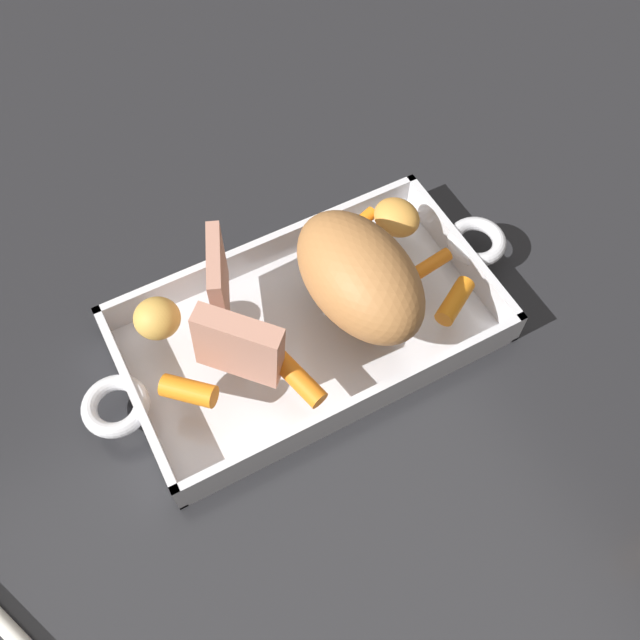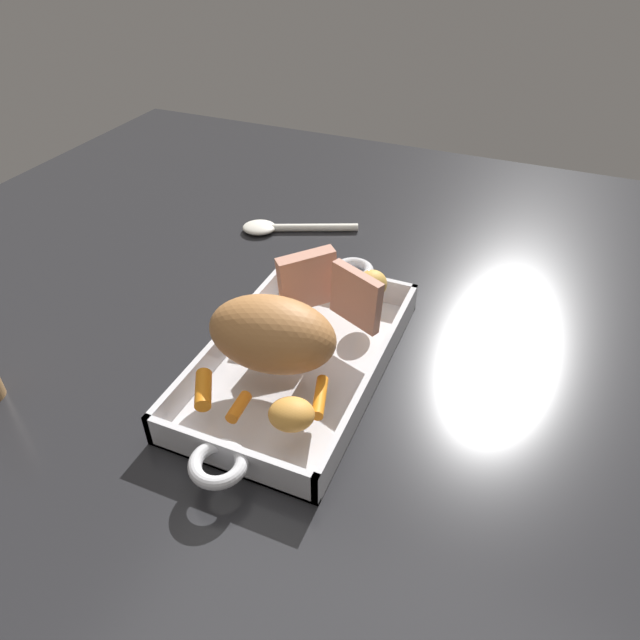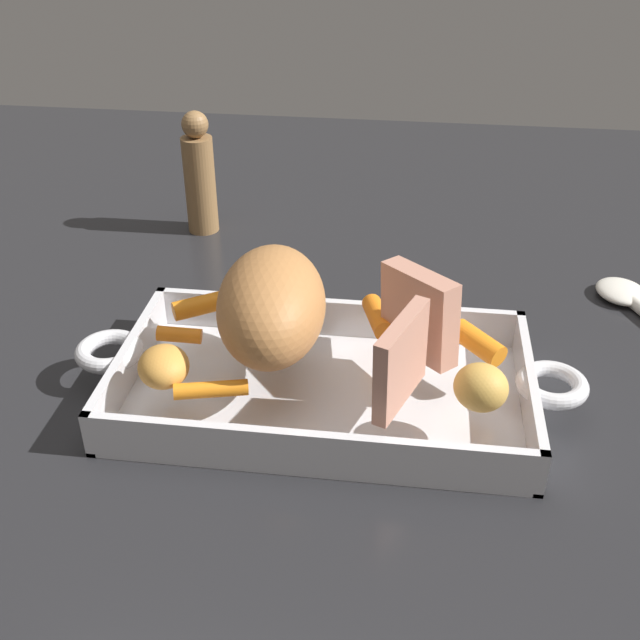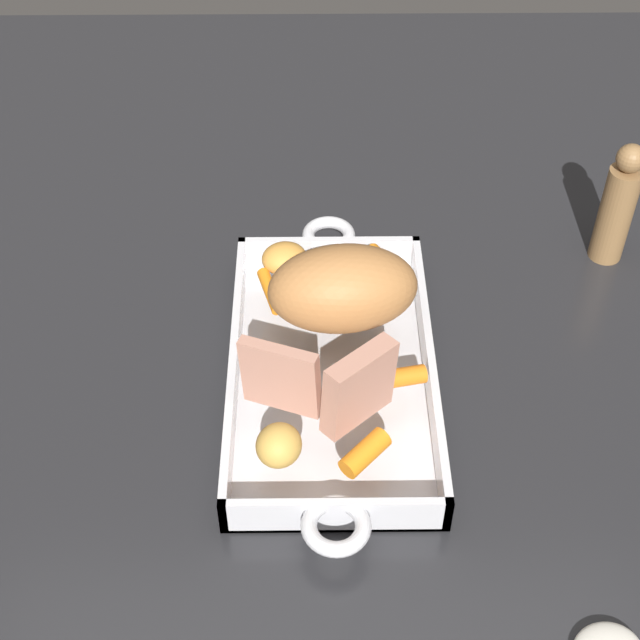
{
  "view_description": "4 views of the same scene",
  "coord_description": "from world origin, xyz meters",
  "px_view_note": "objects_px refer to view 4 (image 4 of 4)",
  "views": [
    {
      "loc": [
        -0.16,
        -0.32,
        0.63
      ],
      "look_at": [
        0.0,
        -0.02,
        0.06
      ],
      "focal_mm": 39.02,
      "sensor_mm": 36.0,
      "label": 1
    },
    {
      "loc": [
        0.52,
        0.25,
        0.52
      ],
      "look_at": [
        -0.02,
        0.02,
        0.07
      ],
      "focal_mm": 32.23,
      "sensor_mm": 36.0,
      "label": 2
    },
    {
      "loc": [
        -0.07,
        0.57,
        0.45
      ],
      "look_at": [
        0.0,
        -0.01,
        0.08
      ],
      "focal_mm": 43.08,
      "sensor_mm": 36.0,
      "label": 3
    },
    {
      "loc": [
        -0.67,
        0.02,
        0.76
      ],
      "look_at": [
        0.03,
        0.01,
        0.06
      ],
      "focal_mm": 52.76,
      "sensor_mm": 36.0,
      "label": 4
    }
  ],
  "objects_px": {
    "roasting_dish": "(332,372)",
    "pork_roast": "(343,289)",
    "baby_carrot_northeast": "(384,263)",
    "baby_carrot_southeast": "(340,261)",
    "pepper_mill": "(618,206)",
    "baby_carrot_center_left": "(365,453)",
    "baby_carrot_long": "(270,291)",
    "potato_corner": "(284,258)",
    "baby_carrot_southwest": "(395,378)",
    "potato_halved": "(279,445)",
    "roast_slice_outer": "(280,378)",
    "roast_slice_thick": "(359,387)"
  },
  "relations": [
    {
      "from": "pork_roast",
      "to": "roast_slice_outer",
      "type": "xyz_separation_m",
      "value": [
        -0.12,
        0.06,
        -0.01
      ]
    },
    {
      "from": "roast_slice_outer",
      "to": "baby_carrot_long",
      "type": "xyz_separation_m",
      "value": [
        0.16,
        0.02,
        -0.03
      ]
    },
    {
      "from": "roasting_dish",
      "to": "baby_carrot_northeast",
      "type": "height_order",
      "value": "baby_carrot_northeast"
    },
    {
      "from": "pork_roast",
      "to": "baby_carrot_southeast",
      "type": "xyz_separation_m",
      "value": [
        0.09,
        0.0,
        -0.04
      ]
    },
    {
      "from": "potato_corner",
      "to": "baby_carrot_southeast",
      "type": "bearing_deg",
      "value": -85.2
    },
    {
      "from": "baby_carrot_long",
      "to": "potato_corner",
      "type": "height_order",
      "value": "potato_corner"
    },
    {
      "from": "roast_slice_outer",
      "to": "roasting_dish",
      "type": "bearing_deg",
      "value": -36.3
    },
    {
      "from": "baby_carrot_northeast",
      "to": "roast_slice_outer",
      "type": "bearing_deg",
      "value": 150.76
    },
    {
      "from": "pork_roast",
      "to": "pepper_mill",
      "type": "xyz_separation_m",
      "value": [
        0.16,
        -0.33,
        -0.01
      ]
    },
    {
      "from": "roast_slice_thick",
      "to": "potato_halved",
      "type": "distance_m",
      "value": 0.09
    },
    {
      "from": "baby_carrot_long",
      "to": "baby_carrot_southeast",
      "type": "bearing_deg",
      "value": -57.3
    },
    {
      "from": "roast_slice_thick",
      "to": "potato_corner",
      "type": "distance_m",
      "value": 0.23
    },
    {
      "from": "roast_slice_outer",
      "to": "baby_carrot_long",
      "type": "bearing_deg",
      "value": 5.57
    },
    {
      "from": "pork_roast",
      "to": "baby_carrot_southwest",
      "type": "distance_m",
      "value": 0.11
    },
    {
      "from": "roasting_dish",
      "to": "potato_halved",
      "type": "bearing_deg",
      "value": 159.11
    },
    {
      "from": "pepper_mill",
      "to": "baby_carrot_center_left",
      "type": "bearing_deg",
      "value": 137.67
    },
    {
      "from": "roast_slice_thick",
      "to": "pepper_mill",
      "type": "bearing_deg",
      "value": -47.79
    },
    {
      "from": "roast_slice_outer",
      "to": "baby_carrot_northeast",
      "type": "bearing_deg",
      "value": -29.24
    },
    {
      "from": "baby_carrot_southeast",
      "to": "roasting_dish",
      "type": "bearing_deg",
      "value": 175.33
    },
    {
      "from": "roast_slice_outer",
      "to": "potato_halved",
      "type": "bearing_deg",
      "value": 179.41
    },
    {
      "from": "pork_roast",
      "to": "baby_carrot_long",
      "type": "xyz_separation_m",
      "value": [
        0.04,
        0.08,
        -0.04
      ]
    },
    {
      "from": "potato_halved",
      "to": "potato_corner",
      "type": "height_order",
      "value": "potato_halved"
    },
    {
      "from": "pork_roast",
      "to": "baby_carrot_northeast",
      "type": "distance_m",
      "value": 0.1
    },
    {
      "from": "roasting_dish",
      "to": "roast_slice_outer",
      "type": "distance_m",
      "value": 0.11
    },
    {
      "from": "baby_carrot_southeast",
      "to": "pepper_mill",
      "type": "height_order",
      "value": "pepper_mill"
    },
    {
      "from": "baby_carrot_long",
      "to": "potato_halved",
      "type": "xyz_separation_m",
      "value": [
        -0.22,
        -0.01,
        0.01
      ]
    },
    {
      "from": "roast_slice_outer",
      "to": "baby_carrot_southwest",
      "type": "relative_size",
      "value": 1.27
    },
    {
      "from": "potato_halved",
      "to": "baby_carrot_southeast",
      "type": "bearing_deg",
      "value": -13.0
    },
    {
      "from": "roast_slice_thick",
      "to": "baby_carrot_center_left",
      "type": "bearing_deg",
      "value": -175.61
    },
    {
      "from": "potato_corner",
      "to": "pepper_mill",
      "type": "relative_size",
      "value": 0.32
    },
    {
      "from": "roast_slice_outer",
      "to": "baby_carrot_center_left",
      "type": "height_order",
      "value": "roast_slice_outer"
    },
    {
      "from": "roast_slice_thick",
      "to": "baby_carrot_center_left",
      "type": "height_order",
      "value": "roast_slice_thick"
    },
    {
      "from": "pork_roast",
      "to": "potato_corner",
      "type": "xyz_separation_m",
      "value": [
        0.08,
        0.06,
        -0.03
      ]
    },
    {
      "from": "baby_carrot_northeast",
      "to": "pepper_mill",
      "type": "relative_size",
      "value": 0.33
    },
    {
      "from": "potato_halved",
      "to": "potato_corner",
      "type": "relative_size",
      "value": 0.88
    },
    {
      "from": "baby_carrot_southwest",
      "to": "potato_corner",
      "type": "relative_size",
      "value": 1.22
    },
    {
      "from": "pepper_mill",
      "to": "roast_slice_thick",
      "type": "bearing_deg",
      "value": 132.21
    },
    {
      "from": "pork_roast",
      "to": "baby_carrot_southwest",
      "type": "xyz_separation_m",
      "value": [
        -0.09,
        -0.05,
        -0.04
      ]
    },
    {
      "from": "baby_carrot_northeast",
      "to": "baby_carrot_southwest",
      "type": "bearing_deg",
      "value": -179.52
    },
    {
      "from": "baby_carrot_southeast",
      "to": "potato_halved",
      "type": "bearing_deg",
      "value": 167.0
    },
    {
      "from": "baby_carrot_center_left",
      "to": "baby_carrot_southeast",
      "type": "height_order",
      "value": "baby_carrot_center_left"
    },
    {
      "from": "roast_slice_thick",
      "to": "pepper_mill",
      "type": "xyz_separation_m",
      "value": [
        0.29,
        -0.32,
        -0.01
      ]
    },
    {
      "from": "baby_carrot_long",
      "to": "roast_slice_outer",
      "type": "bearing_deg",
      "value": -174.43
    },
    {
      "from": "baby_carrot_center_left",
      "to": "baby_carrot_long",
      "type": "bearing_deg",
      "value": 22.74
    },
    {
      "from": "roast_slice_thick",
      "to": "baby_carrot_long",
      "type": "distance_m",
      "value": 0.2
    },
    {
      "from": "baby_carrot_southwest",
      "to": "potato_halved",
      "type": "xyz_separation_m",
      "value": [
        -0.09,
        0.11,
        0.01
      ]
    },
    {
      "from": "roasting_dish",
      "to": "potato_halved",
      "type": "height_order",
      "value": "potato_halved"
    },
    {
      "from": "baby_carrot_southwest",
      "to": "pork_roast",
      "type": "bearing_deg",
      "value": 28.54
    },
    {
      "from": "roast_slice_thick",
      "to": "potato_halved",
      "type": "relative_size",
      "value": 1.78
    },
    {
      "from": "roasting_dish",
      "to": "pork_roast",
      "type": "relative_size",
      "value": 2.98
    }
  ]
}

